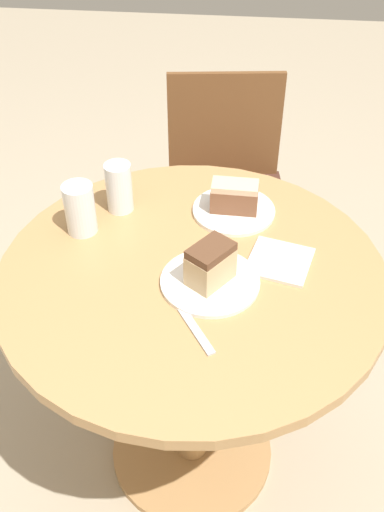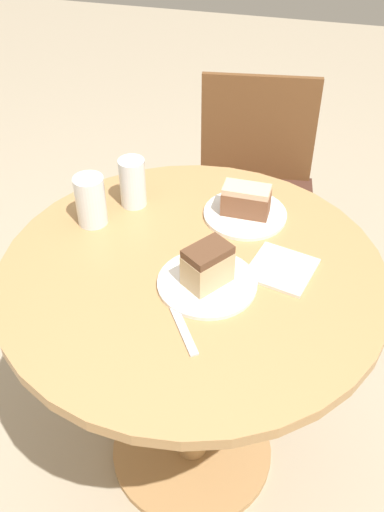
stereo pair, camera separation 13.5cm
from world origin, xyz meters
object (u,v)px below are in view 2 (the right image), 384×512
chair (254,194)px  cake_slice_far (246,200)px  plate_far (245,214)px  glass_lemonade (133,185)px  glass_water (91,203)px  plate_near (207,283)px  cake_slice_near (208,265)px

chair → cake_slice_far: bearing=-92.6°
plate_far → glass_lemonade: 0.30m
chair → glass_lemonade: glass_lemonade is taller
plate_far → cake_slice_far: 0.04m
cake_slice_far → chair: bearing=94.8°
glass_lemonade → glass_water: glass_lemonade is taller
plate_far → glass_water: bearing=-162.6°
plate_far → cake_slice_far: (0.00, 0.00, 0.04)m
glass_water → plate_near: bearing=-25.8°
chair → glass_water: bearing=-122.8°
plate_near → cake_slice_far: size_ratio=1.85×
chair → cake_slice_far: size_ratio=6.94×
plate_far → cake_slice_near: 0.28m
chair → glass_lemonade: size_ratio=6.38×
plate_near → cake_slice_near: 0.05m
plate_far → cake_slice_far: cake_slice_far is taller
cake_slice_far → glass_lemonade: glass_lemonade is taller
cake_slice_near → glass_water: bearing=154.2°
plate_far → glass_lemonade: bearing=-176.9°
chair → glass_lemonade: (-0.25, -0.58, 0.38)m
chair → plate_far: bearing=-92.6°
plate_near → glass_water: 0.37m
glass_lemonade → glass_water: 0.13m
cake_slice_near → cake_slice_far: bearing=82.1°
plate_far → cake_slice_near: size_ratio=1.74×
plate_near → glass_lemonade: (-0.26, 0.26, 0.05)m
chair → plate_far: chair is taller
plate_near → glass_water: bearing=154.2°
glass_lemonade → glass_water: (-0.08, -0.10, -0.00)m
plate_near → cake_slice_near: (0.00, -0.00, 0.05)m
plate_near → glass_lemonade: 0.37m
chair → cake_slice_far: 0.67m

